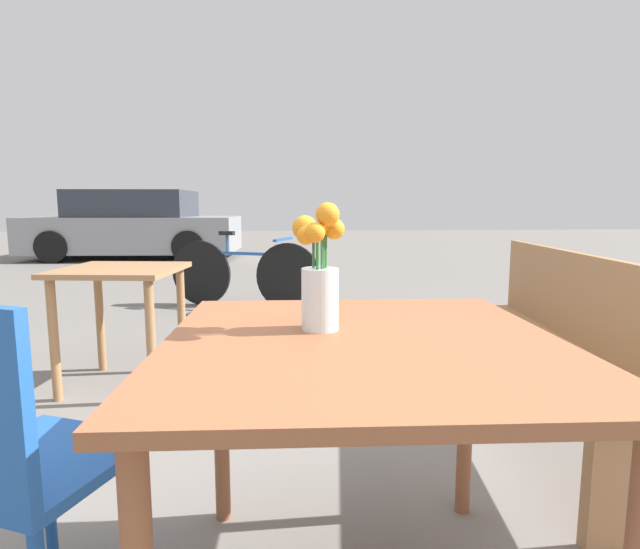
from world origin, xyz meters
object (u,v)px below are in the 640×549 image
table_front (362,374)px  flower_vase (320,279)px  bench_near (556,338)px  parked_car (135,226)px  bicycle (244,273)px  table_back (121,291)px  cafe_chair (7,454)px

table_front → flower_vase: bearing=137.6°
bench_near → parked_car: parked_car is taller
bicycle → table_front: bearing=-82.0°
table_back → bench_near: bearing=-21.6°
bench_near → parked_car: size_ratio=0.42×
cafe_chair → bicycle: 4.06m
table_front → cafe_chair: cafe_chair is taller
flower_vase → table_back: 2.01m
table_back → flower_vase: bearing=-59.1°
table_front → cafe_chair: bearing=-177.7°
table_front → cafe_chair: size_ratio=1.16×
cafe_chair → table_back: bearing=99.1°
table_front → flower_vase: flower_vase is taller
bicycle → parked_car: bearing=115.7°
bench_near → bicycle: bench_near is taller
flower_vase → cafe_chair: 0.83m
table_front → bicycle: size_ratio=0.64×
table_back → table_front: bearing=-58.0°
table_front → flower_vase: (-0.10, 0.09, 0.22)m
flower_vase → bicycle: size_ratio=0.21×
bench_near → parked_car: 9.25m
bench_near → table_back: bearing=158.4°
table_back → bicycle: 2.30m
table_front → table_back: table_front is taller
flower_vase → parked_car: (-2.97, 9.13, -0.23)m
bicycle → table_back: bearing=-104.0°
cafe_chair → bicycle: cafe_chair is taller
flower_vase → cafe_chair: bearing=-170.4°
flower_vase → bench_near: flower_vase is taller
bicycle → cafe_chair: bearing=-93.7°
table_front → cafe_chair: 0.84m
table_front → bench_near: 1.41m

